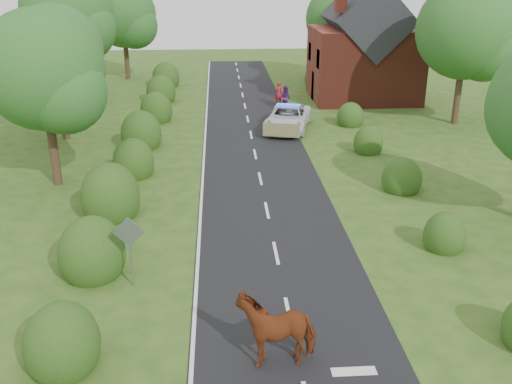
{
  "coord_description": "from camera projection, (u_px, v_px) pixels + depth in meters",
  "views": [
    {
      "loc": [
        -2.0,
        -14.85,
        10.02
      ],
      "look_at": [
        -0.55,
        6.98,
        1.3
      ],
      "focal_mm": 40.0,
      "sensor_mm": 36.0,
      "label": 1
    }
  ],
  "objects": [
    {
      "name": "pedestrian_red",
      "position": [
        278.0,
        93.0,
        43.57
      ],
      "size": [
        0.79,
        0.7,
        1.82
      ],
      "primitive_type": "imported",
      "rotation": [
        0.0,
        0.0,
        3.65
      ],
      "color": "maroon",
      "rests_on": "ground"
    },
    {
      "name": "road_sign",
      "position": [
        130.0,
        242.0,
        18.53
      ],
      "size": [
        1.06,
        0.08,
        2.53
      ],
      "color": "gray",
      "rests_on": "ground"
    },
    {
      "name": "cow",
      "position": [
        276.0,
        330.0,
        15.37
      ],
      "size": [
        2.58,
        1.63,
        1.71
      ],
      "primitive_type": "imported",
      "rotation": [
        0.0,
        0.0,
        -1.42
      ],
      "color": "#662B0C",
      "rests_on": "ground"
    },
    {
      "name": "road",
      "position": [
        256.0,
        160.0,
        31.5
      ],
      "size": [
        6.0,
        70.0,
        0.02
      ],
      "primitive_type": "cube",
      "color": "black",
      "rests_on": "ground"
    },
    {
      "name": "tree_right_b",
      "position": [
        471.0,
        34.0,
        36.52
      ],
      "size": [
        6.56,
        6.4,
        9.4
      ],
      "color": "#332316",
      "rests_on": "ground"
    },
    {
      "name": "house",
      "position": [
        364.0,
        51.0,
        44.58
      ],
      "size": [
        8.0,
        7.4,
        9.17
      ],
      "color": "maroon",
      "rests_on": "ground"
    },
    {
      "name": "hedgerow_right",
      "position": [
        394.0,
        171.0,
        28.19
      ],
      "size": [
        2.1,
        45.78,
        2.1
      ],
      "color": "#254110",
      "rests_on": "ground"
    },
    {
      "name": "tree_left_a",
      "position": [
        48.0,
        75.0,
        26.01
      ],
      "size": [
        5.74,
        5.6,
        8.38
      ],
      "color": "#332316",
      "rests_on": "ground"
    },
    {
      "name": "tree_left_c",
      "position": [
        71.0,
        16.0,
        42.04
      ],
      "size": [
        6.97,
        6.8,
        10.22
      ],
      "color": "#332316",
      "rests_on": "ground"
    },
    {
      "name": "police_van",
      "position": [
        288.0,
        118.0,
        37.13
      ],
      "size": [
        3.91,
        6.01,
        1.68
      ],
      "rotation": [
        0.0,
        0.0,
        -0.27
      ],
      "color": "silver",
      "rests_on": "ground"
    },
    {
      "name": "ground",
      "position": [
        289.0,
        314.0,
        17.6
      ],
      "size": [
        120.0,
        120.0,
        0.0
      ],
      "primitive_type": "plane",
      "color": "#295018"
    },
    {
      "name": "pedestrian_purple",
      "position": [
        285.0,
        98.0,
        42.22
      ],
      "size": [
        1.1,
        1.08,
        1.79
      ],
      "primitive_type": "imported",
      "rotation": [
        0.0,
        0.0,
        2.45
      ],
      "color": "#582066",
      "rests_on": "ground"
    },
    {
      "name": "hedgerow_left",
      "position": [
        128.0,
        170.0,
        27.75
      ],
      "size": [
        2.75,
        50.41,
        3.0
      ],
      "color": "#254110",
      "rests_on": "ground"
    },
    {
      "name": "tree_right_c",
      "position": [
        342.0,
        21.0,
        51.27
      ],
      "size": [
        6.15,
        6.0,
        8.58
      ],
      "color": "#332316",
      "rests_on": "ground"
    },
    {
      "name": "road_markings",
      "position": [
        228.0,
        173.0,
        29.47
      ],
      "size": [
        4.96,
        70.0,
        0.01
      ],
      "color": "white",
      "rests_on": "road"
    },
    {
      "name": "tree_left_d",
      "position": [
        126.0,
        17.0,
        51.81
      ],
      "size": [
        6.15,
        6.0,
        8.89
      ],
      "color": "#332316",
      "rests_on": "ground"
    },
    {
      "name": "tree_left_b",
      "position": [
        60.0,
        56.0,
        33.44
      ],
      "size": [
        5.74,
        5.6,
        8.07
      ],
      "color": "#332316",
      "rests_on": "ground"
    }
  ]
}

